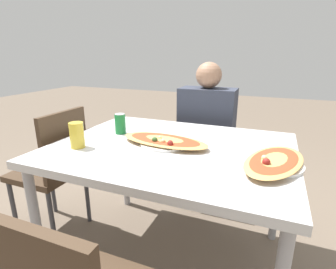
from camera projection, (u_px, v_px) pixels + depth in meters
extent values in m
plane|color=#6B5B4C|center=(171.00, 258.00, 1.65)|extent=(14.00, 14.00, 0.00)
cube|color=silver|center=(172.00, 149.00, 1.43)|extent=(1.27, 0.99, 0.04)
cylinder|color=#99999E|center=(37.00, 229.00, 1.36)|extent=(0.05, 0.05, 0.71)
cylinder|color=#99999E|center=(125.00, 165.00, 2.14)|extent=(0.05, 0.05, 0.71)
cylinder|color=#99999E|center=(278.00, 192.00, 1.73)|extent=(0.05, 0.05, 0.71)
cube|color=#3F2D1E|center=(206.00, 151.00, 2.18)|extent=(0.40, 0.40, 0.04)
cube|color=#3F2D1E|center=(213.00, 120.00, 2.28)|extent=(0.38, 0.03, 0.42)
cylinder|color=#38383D|center=(221.00, 190.00, 2.04)|extent=(0.03, 0.03, 0.44)
cylinder|color=#38383D|center=(180.00, 182.00, 2.16)|extent=(0.03, 0.03, 0.44)
cylinder|color=#38383D|center=(228.00, 172.00, 2.34)|extent=(0.03, 0.03, 0.44)
cylinder|color=#38383D|center=(192.00, 166.00, 2.46)|extent=(0.03, 0.03, 0.44)
cube|color=#3F2D1E|center=(48.00, 172.00, 1.80)|extent=(0.40, 0.40, 0.04)
cube|color=#3F2D1E|center=(65.00, 144.00, 1.66)|extent=(0.03, 0.38, 0.42)
cylinder|color=#38383D|center=(14.00, 210.00, 1.78)|extent=(0.03, 0.03, 0.44)
cylinder|color=#38383D|center=(52.00, 187.00, 2.08)|extent=(0.03, 0.03, 0.44)
cylinder|color=#38383D|center=(52.00, 221.00, 1.65)|extent=(0.03, 0.03, 0.44)
cylinder|color=#38383D|center=(87.00, 196.00, 1.95)|extent=(0.03, 0.03, 0.44)
cylinder|color=#2D2D38|center=(213.00, 183.00, 2.10)|extent=(0.10, 0.10, 0.48)
cylinder|color=#2D2D38|center=(190.00, 179.00, 2.17)|extent=(0.10, 0.10, 0.48)
cube|color=#333847|center=(207.00, 120.00, 2.07)|extent=(0.43, 0.22, 0.50)
sphere|color=#997056|center=(209.00, 75.00, 1.97)|extent=(0.20, 0.20, 0.20)
cylinder|color=white|center=(164.00, 143.00, 1.44)|extent=(0.26, 0.26, 0.01)
ellipsoid|color=tan|center=(164.00, 140.00, 1.43)|extent=(0.53, 0.28, 0.02)
ellipsoid|color=#B24223|center=(164.00, 139.00, 1.43)|extent=(0.44, 0.23, 0.01)
sphere|color=beige|center=(160.00, 138.00, 1.44)|extent=(0.02, 0.02, 0.02)
sphere|color=maroon|center=(170.00, 143.00, 1.34)|extent=(0.03, 0.03, 0.03)
sphere|color=#335928|center=(155.00, 140.00, 1.40)|extent=(0.03, 0.03, 0.03)
sphere|color=beige|center=(163.00, 141.00, 1.38)|extent=(0.02, 0.02, 0.02)
cylinder|color=#197233|center=(120.00, 124.00, 1.63)|extent=(0.07, 0.07, 0.12)
cylinder|color=silver|center=(120.00, 114.00, 1.61)|extent=(0.06, 0.06, 0.00)
cylinder|color=gold|center=(77.00, 135.00, 1.38)|extent=(0.07, 0.07, 0.14)
cylinder|color=white|center=(274.00, 164.00, 1.16)|extent=(0.25, 0.25, 0.01)
ellipsoid|color=tan|center=(274.00, 161.00, 1.16)|extent=(0.33, 0.49, 0.02)
ellipsoid|color=#B24223|center=(274.00, 160.00, 1.16)|extent=(0.27, 0.40, 0.01)
sphere|color=maroon|center=(266.00, 162.00, 1.11)|extent=(0.03, 0.03, 0.03)
sphere|color=beige|center=(264.00, 158.00, 1.16)|extent=(0.03, 0.03, 0.03)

